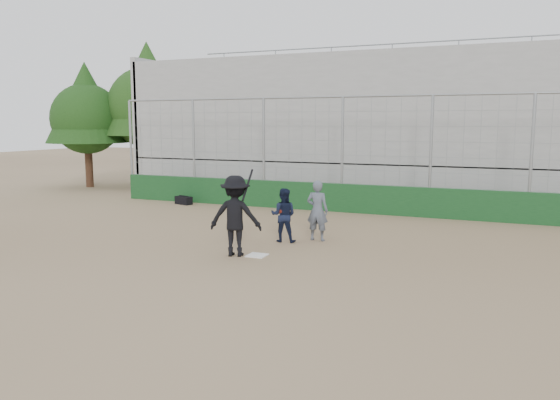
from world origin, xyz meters
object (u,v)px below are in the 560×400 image
at_px(catcher_crouched, 283,224).
at_px(equipment_bag, 184,200).
at_px(umpire, 317,214).
at_px(batter_at_plate, 235,216).

xyz_separation_m(catcher_crouched, equipment_bag, (-6.10, 4.71, -0.33)).
bearing_deg(umpire, catcher_crouched, 35.58).
bearing_deg(catcher_crouched, equipment_bag, 142.36).
relative_size(batter_at_plate, umpire, 1.40).
distance_m(batter_at_plate, equipment_bag, 8.63).
relative_size(catcher_crouched, equipment_bag, 1.27).
relative_size(batter_at_plate, equipment_bag, 2.63).
xyz_separation_m(catcher_crouched, umpire, (0.76, 0.53, 0.24)).
relative_size(catcher_crouched, umpire, 0.68).
distance_m(catcher_crouched, umpire, 0.95).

